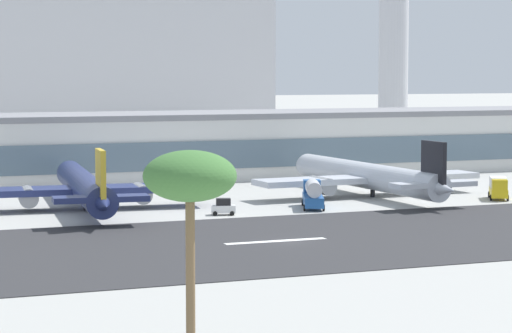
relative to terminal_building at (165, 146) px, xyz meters
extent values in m
plane|color=#A8A8A3|center=(-7.48, -73.89, -5.85)|extent=(1400.00, 1400.00, 0.00)
cube|color=#2D2D30|center=(-7.48, -73.27, -5.81)|extent=(800.00, 39.35, 0.08)
cube|color=white|center=(-8.60, -73.27, -5.76)|extent=(12.00, 1.20, 0.01)
cube|color=silver|center=(0.00, 0.06, -0.50)|extent=(159.68, 20.96, 10.69)
cube|color=slate|center=(0.00, -10.57, -1.04)|extent=(154.89, 0.30, 4.81)
cube|color=gray|center=(0.00, 0.06, 5.34)|extent=(161.28, 21.17, 1.00)
cylinder|color=silver|center=(66.47, 38.81, 14.75)|extent=(6.89, 6.89, 41.19)
cube|color=#BCBCC1|center=(3.25, 140.62, 16.75)|extent=(135.08, 37.26, 45.19)
cylinder|color=navy|center=(-22.40, -36.73, -2.74)|extent=(7.94, 40.29, 4.01)
sphere|color=navy|center=(-20.42, -16.78, -2.74)|extent=(3.81, 3.81, 3.81)
cone|color=navy|center=(-24.37, -56.68, -2.74)|extent=(4.30, 7.54, 3.61)
cube|color=navy|center=(-22.48, -37.53, -3.14)|extent=(34.67, 9.36, 0.88)
cylinder|color=gray|center=(-14.81, -38.29, -3.84)|extent=(3.15, 5.84, 2.61)
cylinder|color=gray|center=(-30.14, -36.77, -3.84)|extent=(3.15, 5.84, 2.61)
cube|color=navy|center=(-24.21, -55.09, -2.34)|extent=(11.91, 4.44, 0.71)
cube|color=gold|center=(-24.21, -55.09, 0.47)|extent=(1.17, 5.45, 6.41)
cylinder|color=black|center=(-22.59, -38.73, -5.30)|extent=(0.72, 0.72, 1.10)
cylinder|color=silver|center=(21.28, -36.60, -2.77)|extent=(6.21, 39.89, 3.97)
sphere|color=silver|center=(20.16, -16.77, -2.77)|extent=(3.77, 3.77, 3.77)
cone|color=silver|center=(22.41, -56.44, -2.77)|extent=(3.97, 7.34, 3.58)
cube|color=silver|center=(21.33, -37.40, -3.17)|extent=(36.97, 8.03, 0.87)
cylinder|color=gray|center=(29.57, -36.93, -3.86)|extent=(2.89, 5.70, 2.58)
cylinder|color=gray|center=(13.09, -37.86, -3.86)|extent=(2.89, 5.70, 2.58)
cube|color=silver|center=(22.32, -54.85, -2.37)|extent=(12.64, 3.98, 0.70)
cube|color=black|center=(22.32, -54.85, 0.41)|extent=(0.94, 5.39, 6.36)
cylinder|color=black|center=(21.40, -38.59, -5.30)|extent=(0.72, 0.72, 1.09)
cube|color=#23569E|center=(7.40, -47.69, -4.70)|extent=(5.48, 8.87, 1.40)
cylinder|color=silver|center=(7.04, -48.64, -2.95)|extent=(4.04, 6.15, 2.10)
cube|color=#23569E|center=(8.56, -44.68, -3.10)|extent=(2.97, 2.76, 1.80)
cylinder|color=black|center=(9.69, -45.38, -5.40)|extent=(0.58, 0.94, 0.90)
cylinder|color=black|center=(7.26, -44.45, -5.40)|extent=(0.58, 0.94, 0.90)
cylinder|color=black|center=(7.55, -50.94, -5.40)|extent=(0.58, 0.94, 0.90)
cylinder|color=black|center=(5.12, -50.00, -5.40)|extent=(0.58, 0.94, 0.90)
cube|color=gold|center=(37.47, -48.02, -4.80)|extent=(5.04, 6.41, 1.20)
cube|color=silver|center=(37.82, -47.40, -3.40)|extent=(4.13, 4.89, 1.60)
cube|color=gold|center=(36.41, -49.90, -3.45)|extent=(2.75, 2.55, 1.50)
cylinder|color=black|center=(35.39, -49.26, -5.40)|extent=(0.69, 0.92, 0.90)
cylinder|color=black|center=(37.48, -50.44, -5.40)|extent=(0.69, 0.92, 0.90)
cylinder|color=black|center=(37.45, -45.60, -5.40)|extent=(0.69, 0.92, 0.90)
cylinder|color=black|center=(39.54, -46.78, -5.40)|extent=(0.69, 0.92, 0.90)
cube|color=white|center=(-6.56, -49.82, -5.05)|extent=(3.53, 2.49, 1.00)
cube|color=black|center=(-6.56, -49.82, -4.10)|extent=(2.22, 1.80, 0.90)
cylinder|color=black|center=(-5.73, -50.92, -5.55)|extent=(0.66, 0.45, 0.60)
cylinder|color=black|center=(-5.25, -49.40, -5.55)|extent=(0.66, 0.45, 0.60)
cylinder|color=black|center=(-7.87, -50.25, -5.55)|extent=(0.66, 0.45, 0.60)
cylinder|color=black|center=(-7.38, -48.72, -5.55)|extent=(0.66, 0.45, 0.60)
cylinder|color=brown|center=(-32.63, -117.63, 0.28)|extent=(0.61, 0.61, 12.26)
ellipsoid|color=#427538|center=(-32.63, -117.63, 6.41)|extent=(6.05, 6.05, 3.33)
camera|label=1|loc=(-53.31, -183.02, 13.07)|focal=75.34mm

